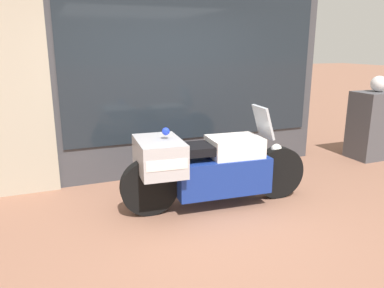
% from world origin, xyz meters
% --- Properties ---
extents(ground_plane, '(60.00, 60.00, 0.00)m').
position_xyz_m(ground_plane, '(0.00, 0.00, 0.00)').
color(ground_plane, '#8E604C').
extents(shop_building, '(5.24, 0.55, 3.24)m').
position_xyz_m(shop_building, '(-0.43, 2.00, 1.63)').
color(shop_building, '#424247').
rests_on(shop_building, ground).
extents(window_display, '(3.74, 0.30, 1.83)m').
position_xyz_m(window_display, '(0.45, 2.03, 0.45)').
color(window_display, slate).
rests_on(window_display, ground).
extents(paramedic_motorcycle, '(2.37, 0.79, 1.22)m').
position_xyz_m(paramedic_motorcycle, '(0.06, 0.49, 0.53)').
color(paramedic_motorcycle, black).
rests_on(paramedic_motorcycle, ground).
extents(utility_cabinet, '(0.71, 0.53, 1.17)m').
position_xyz_m(utility_cabinet, '(3.62, 1.31, 0.58)').
color(utility_cabinet, '#4C4C51').
rests_on(utility_cabinet, ground).
extents(white_helmet, '(0.27, 0.27, 0.27)m').
position_xyz_m(white_helmet, '(3.64, 1.32, 1.30)').
color(white_helmet, white).
rests_on(white_helmet, utility_cabinet).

